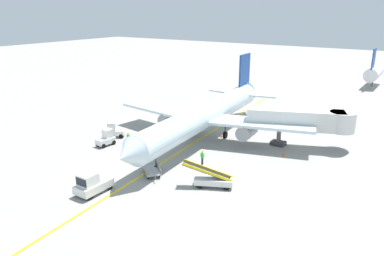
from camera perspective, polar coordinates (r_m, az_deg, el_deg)
name	(u,v)px	position (r m, az deg, el deg)	size (l,w,h in m)	color
ground_plane	(147,179)	(39.56, -6.92, -7.72)	(300.00, 300.00, 0.00)	gray
taxi_line_yellow	(166,161)	(43.87, -4.06, -4.98)	(0.30, 80.00, 0.01)	yellow
airliner	(206,115)	(49.94, 2.20, 2.05)	(28.53, 35.34, 10.10)	silver
jet_bridge	(306,120)	(49.08, 16.97, 1.14)	(12.94, 7.17, 4.85)	silver
pushback_tug	(92,184)	(37.25, -15.05, -8.23)	(1.92, 3.61, 2.20)	silver
baggage_tug_near_wing	(106,138)	(49.54, -12.96, -1.56)	(1.56, 2.53, 2.10)	silver
baggage_tug_by_cargo_door	(114,130)	(52.50, -11.78, -0.38)	(2.72, 2.41, 2.10)	silver
belt_loader_forward_hold	(212,179)	(37.49, 3.13, -7.79)	(5.06, 3.27, 2.59)	silver
baggage_cart_loaded	(153,145)	(47.52, -6.05, -2.61)	(2.36, 3.82, 0.94)	#A5A5A8
baggage_cart_empty_trailing	(152,170)	(40.32, -6.16, -6.45)	(3.38, 3.05, 0.94)	#A5A5A8
ground_crew_marshaller	(128,138)	(49.06, -9.71, -1.56)	(0.36, 0.24, 1.70)	#26262D
ground_crew_wing_walker	(202,157)	(42.41, 1.59, -4.44)	(0.36, 0.24, 1.70)	#26262D
safety_cone_nose_left	(284,154)	(46.40, 13.85, -3.90)	(0.36, 0.36, 0.44)	orange
safety_cone_nose_right	(221,136)	(51.61, 4.51, -1.19)	(0.36, 0.36, 0.44)	orange
distant_aircraft_far_left	(374,72)	(94.58, 26.02, 7.65)	(3.00, 10.10, 8.80)	silver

